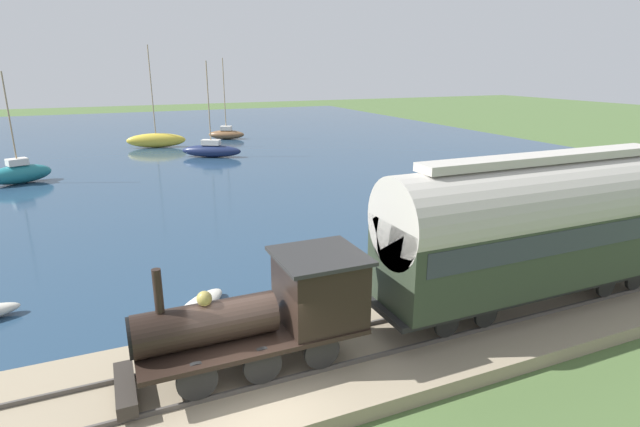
{
  "coord_description": "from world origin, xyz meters",
  "views": [
    {
      "loc": [
        -9.45,
        2.54,
        7.77
      ],
      "look_at": [
        7.23,
        -4.7,
        2.37
      ],
      "focal_mm": 28.0,
      "sensor_mm": 36.0,
      "label": 1
    }
  ],
  "objects_px": {
    "sailboat_brown": "(226,134)",
    "rowboat_off_pier": "(200,304)",
    "sailboat_yellow": "(156,140)",
    "rowboat_mid_harbor": "(404,248)",
    "sailboat_navy": "(211,150)",
    "steam_locomotive": "(275,306)",
    "passenger_coach": "(538,224)",
    "sailboat_teal": "(19,173)"
  },
  "relations": [
    {
      "from": "sailboat_brown",
      "to": "rowboat_mid_harbor",
      "type": "bearing_deg",
      "value": -157.04
    },
    {
      "from": "sailboat_navy",
      "to": "steam_locomotive",
      "type": "bearing_deg",
      "value": -159.24
    },
    {
      "from": "sailboat_teal",
      "to": "sailboat_yellow",
      "type": "bearing_deg",
      "value": -62.5
    },
    {
      "from": "sailboat_brown",
      "to": "rowboat_mid_harbor",
      "type": "xyz_separation_m",
      "value": [
        -37.48,
        1.08,
        -0.37
      ]
    },
    {
      "from": "passenger_coach",
      "to": "sailboat_brown",
      "type": "height_order",
      "value": "sailboat_brown"
    },
    {
      "from": "steam_locomotive",
      "to": "sailboat_navy",
      "type": "xyz_separation_m",
      "value": [
        33.21,
        -5.16,
        -1.41
      ]
    },
    {
      "from": "sailboat_navy",
      "to": "rowboat_mid_harbor",
      "type": "bearing_deg",
      "value": -144.55
    },
    {
      "from": "sailboat_navy",
      "to": "rowboat_mid_harbor",
      "type": "distance_m",
      "value": 26.99
    },
    {
      "from": "passenger_coach",
      "to": "sailboat_navy",
      "type": "relative_size",
      "value": 1.34
    },
    {
      "from": "sailboat_teal",
      "to": "rowboat_mid_harbor",
      "type": "distance_m",
      "value": 27.58
    },
    {
      "from": "steam_locomotive",
      "to": "sailboat_navy",
      "type": "distance_m",
      "value": 33.64
    },
    {
      "from": "sailboat_brown",
      "to": "rowboat_off_pier",
      "type": "height_order",
      "value": "sailboat_brown"
    },
    {
      "from": "sailboat_navy",
      "to": "sailboat_brown",
      "type": "xyz_separation_m",
      "value": [
        10.63,
        -3.83,
        -0.04
      ]
    },
    {
      "from": "sailboat_yellow",
      "to": "sailboat_navy",
      "type": "xyz_separation_m",
      "value": [
        -7.58,
        -3.87,
        -0.11
      ]
    },
    {
      "from": "steam_locomotive",
      "to": "rowboat_mid_harbor",
      "type": "distance_m",
      "value": 10.32
    },
    {
      "from": "passenger_coach",
      "to": "rowboat_mid_harbor",
      "type": "relative_size",
      "value": 4.8
    },
    {
      "from": "sailboat_yellow",
      "to": "rowboat_mid_harbor",
      "type": "bearing_deg",
      "value": -157.02
    },
    {
      "from": "steam_locomotive",
      "to": "rowboat_off_pier",
      "type": "distance_m",
      "value": 5.08
    },
    {
      "from": "steam_locomotive",
      "to": "sailboat_yellow",
      "type": "relative_size",
      "value": 0.63
    },
    {
      "from": "sailboat_teal",
      "to": "rowboat_mid_harbor",
      "type": "relative_size",
      "value": 3.25
    },
    {
      "from": "sailboat_navy",
      "to": "sailboat_brown",
      "type": "relative_size",
      "value": 0.96
    },
    {
      "from": "sailboat_yellow",
      "to": "rowboat_mid_harbor",
      "type": "relative_size",
      "value": 4.23
    },
    {
      "from": "sailboat_yellow",
      "to": "rowboat_mid_harbor",
      "type": "distance_m",
      "value": 35.06
    },
    {
      "from": "sailboat_yellow",
      "to": "rowboat_off_pier",
      "type": "distance_m",
      "value": 36.28
    },
    {
      "from": "passenger_coach",
      "to": "sailboat_yellow",
      "type": "bearing_deg",
      "value": 10.05
    },
    {
      "from": "rowboat_mid_harbor",
      "to": "sailboat_yellow",
      "type": "bearing_deg",
      "value": -23.87
    },
    {
      "from": "sailboat_yellow",
      "to": "steam_locomotive",
      "type": "bearing_deg",
      "value": -169.72
    },
    {
      "from": "sailboat_teal",
      "to": "passenger_coach",
      "type": "bearing_deg",
      "value": -171.4
    },
    {
      "from": "rowboat_mid_harbor",
      "to": "passenger_coach",
      "type": "bearing_deg",
      "value": 150.63
    },
    {
      "from": "steam_locomotive",
      "to": "rowboat_mid_harbor",
      "type": "xyz_separation_m",
      "value": [
        6.37,
        -7.91,
        -1.82
      ]
    },
    {
      "from": "sailboat_brown",
      "to": "sailboat_teal",
      "type": "distance_m",
      "value": 23.9
    },
    {
      "from": "steam_locomotive",
      "to": "sailboat_yellow",
      "type": "distance_m",
      "value": 40.83
    },
    {
      "from": "sailboat_brown",
      "to": "steam_locomotive",
      "type": "bearing_deg",
      "value": -166.98
    },
    {
      "from": "steam_locomotive",
      "to": "passenger_coach",
      "type": "bearing_deg",
      "value": -90.0
    },
    {
      "from": "rowboat_off_pier",
      "to": "steam_locomotive",
      "type": "bearing_deg",
      "value": 146.61
    },
    {
      "from": "sailboat_teal",
      "to": "rowboat_off_pier",
      "type": "xyz_separation_m",
      "value": [
        -23.54,
        -7.9,
        -0.54
      ]
    },
    {
      "from": "passenger_coach",
      "to": "sailboat_teal",
      "type": "xyz_separation_m",
      "value": [
        28.13,
        17.54,
        -2.39
      ]
    },
    {
      "from": "steam_locomotive",
      "to": "passenger_coach",
      "type": "height_order",
      "value": "passenger_coach"
    },
    {
      "from": "steam_locomotive",
      "to": "sailboat_brown",
      "type": "height_order",
      "value": "sailboat_brown"
    },
    {
      "from": "steam_locomotive",
      "to": "sailboat_brown",
      "type": "relative_size",
      "value": 0.72
    },
    {
      "from": "sailboat_brown",
      "to": "rowboat_off_pier",
      "type": "distance_m",
      "value": 40.54
    },
    {
      "from": "rowboat_off_pier",
      "to": "passenger_coach",
      "type": "bearing_deg",
      "value": -162.6
    }
  ]
}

